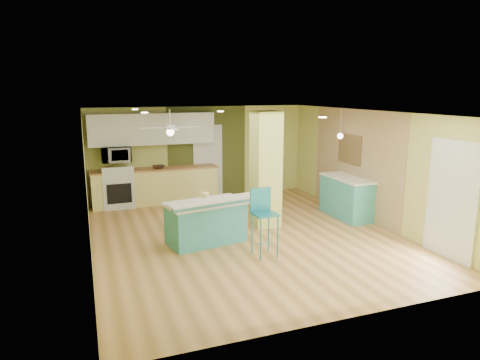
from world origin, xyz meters
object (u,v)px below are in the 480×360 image
at_px(bar_stool, 263,211).
at_px(canister, 205,197).
at_px(peninsula, 206,221).
at_px(side_counter, 346,197).
at_px(fruit_bowl, 159,167).

relative_size(bar_stool, canister, 6.87).
bearing_deg(peninsula, side_counter, -1.78).
bearing_deg(canister, side_counter, 8.01).
bearing_deg(side_counter, peninsula, -171.15).
bearing_deg(peninsula, fruit_bowl, 85.69).
bearing_deg(bar_stool, canister, 124.01).
bearing_deg(canister, fruit_bowl, 96.48).
height_order(side_counter, fruit_bowl, fruit_bowl).
distance_m(fruit_bowl, canister, 3.20).
relative_size(side_counter, canister, 8.28).
bearing_deg(fruit_bowl, peninsula, -83.68).
relative_size(side_counter, fruit_bowl, 4.54).
distance_m(peninsula, side_counter, 3.60).
bearing_deg(fruit_bowl, canister, -83.52).
relative_size(peninsula, side_counter, 1.22).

